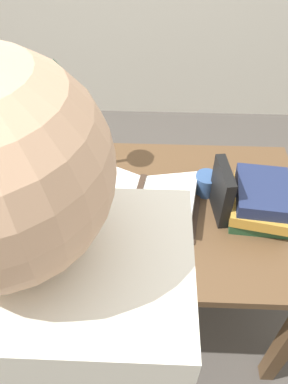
{
  "coord_description": "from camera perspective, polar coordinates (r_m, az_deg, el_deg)",
  "views": [
    {
      "loc": [
        -0.01,
        -0.98,
        1.87
      ],
      "look_at": [
        -0.05,
        0.01,
        0.84
      ],
      "focal_mm": 35.0,
      "sensor_mm": 36.0,
      "label": 1
    }
  ],
  "objects": [
    {
      "name": "open_book",
      "position": [
        1.47,
        -1.23,
        -1.23
      ],
      "size": [
        0.54,
        0.39,
        0.08
      ],
      "rotation": [
        0.0,
        0.0,
        -0.16
      ],
      "color": "#38281E",
      "rests_on": "reading_desk"
    },
    {
      "name": "ground_plane",
      "position": [
        2.11,
        1.35,
        -16.31
      ],
      "size": [
        12.0,
        12.0,
        0.0
      ],
      "primitive_type": "plane",
      "color": "#47423D"
    },
    {
      "name": "reading_desk",
      "position": [
        1.56,
        1.77,
        -5.07
      ],
      "size": [
        1.18,
        0.8,
        0.76
      ],
      "color": "brown",
      "rests_on": "ground_plane"
    },
    {
      "name": "reading_lamp",
      "position": [
        1.46,
        -12.61,
        13.81
      ],
      "size": [
        0.15,
        0.15,
        0.5
      ],
      "color": "#2D2D33",
      "rests_on": "reading_desk"
    },
    {
      "name": "coffee_mug",
      "position": [
        1.53,
        9.45,
        1.31
      ],
      "size": [
        0.09,
        0.12,
        0.09
      ],
      "rotation": [
        0.0,
        0.0,
        1.27
      ],
      "color": "#335184",
      "rests_on": "reading_desk"
    },
    {
      "name": "book_stack_tall",
      "position": [
        1.47,
        17.25,
        -1.29
      ],
      "size": [
        0.25,
        0.29,
        0.15
      ],
      "color": "#234C2D",
      "rests_on": "reading_desk"
    },
    {
      "name": "book_standing_upright",
      "position": [
        1.41,
        11.73,
        0.06
      ],
      "size": [
        0.06,
        0.18,
        0.22
      ],
      "rotation": [
        0.0,
        0.0,
        0.13
      ],
      "color": "black",
      "rests_on": "reading_desk"
    }
  ]
}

